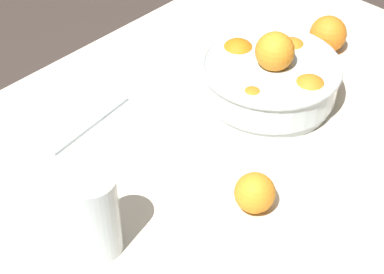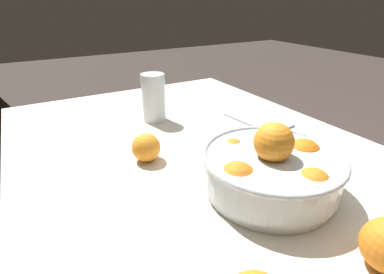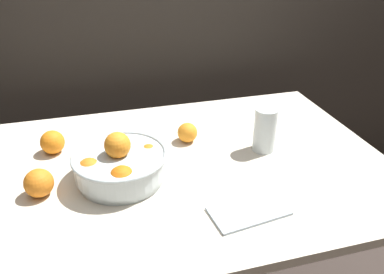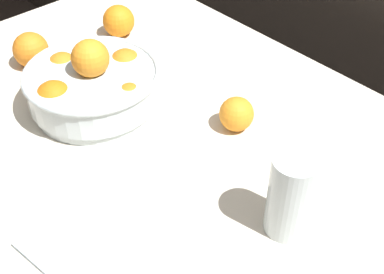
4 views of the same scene
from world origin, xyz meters
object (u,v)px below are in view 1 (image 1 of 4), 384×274
(orange_loose_front, at_px, (328,34))
(fruit_bowl, at_px, (270,77))
(juice_glass, at_px, (96,218))
(orange_loose_aside, at_px, (255,193))

(orange_loose_front, bearing_deg, fruit_bowl, 4.39)
(fruit_bowl, height_order, juice_glass, fruit_bowl)
(fruit_bowl, height_order, orange_loose_aside, fruit_bowl)
(juice_glass, relative_size, orange_loose_aside, 2.18)
(juice_glass, bearing_deg, orange_loose_aside, 152.41)
(fruit_bowl, xyz_separation_m, orange_loose_front, (-0.23, -0.02, -0.01))
(juice_glass, xyz_separation_m, orange_loose_aside, (-0.24, 0.13, -0.03))
(fruit_bowl, relative_size, orange_loose_front, 3.44)
(fruit_bowl, relative_size, orange_loose_aside, 4.03)
(orange_loose_front, bearing_deg, juice_glass, 5.07)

